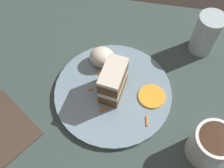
# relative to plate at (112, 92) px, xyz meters

# --- Properties ---
(ground_plane) EXTENTS (6.00, 6.00, 0.00)m
(ground_plane) POSITION_rel_plate_xyz_m (-0.00, 0.05, -0.03)
(ground_plane) COLOR black
(ground_plane) RESTS_ON ground
(dining_table) EXTENTS (1.30, 0.81, 0.02)m
(dining_table) POSITION_rel_plate_xyz_m (-0.00, 0.05, -0.02)
(dining_table) COLOR #384742
(dining_table) RESTS_ON ground
(plate) EXTENTS (0.31, 0.31, 0.01)m
(plate) POSITION_rel_plate_xyz_m (0.00, 0.00, 0.00)
(plate) COLOR gray
(plate) RESTS_ON dining_table
(cake_slice) EXTENTS (0.06, 0.10, 0.10)m
(cake_slice) POSITION_rel_plate_xyz_m (-0.01, 0.00, 0.05)
(cake_slice) COLOR brown
(cake_slice) RESTS_ON plate
(cream_dollop) EXTENTS (0.07, 0.06, 0.05)m
(cream_dollop) POSITION_rel_plate_xyz_m (0.04, -0.09, 0.03)
(cream_dollop) COLOR silver
(cream_dollop) RESTS_ON plate
(orange_garnish) EXTENTS (0.07, 0.07, 0.00)m
(orange_garnish) POSITION_rel_plate_xyz_m (-0.10, -0.00, 0.01)
(orange_garnish) COLOR orange
(orange_garnish) RESTS_ON plate
(carrot_shreds_scatter) EXTENTS (0.17, 0.14, 0.00)m
(carrot_shreds_scatter) POSITION_rel_plate_xyz_m (-0.00, 0.02, 0.01)
(carrot_shreds_scatter) COLOR orange
(carrot_shreds_scatter) RESTS_ON plate
(drinking_glass) EXTENTS (0.07, 0.07, 0.12)m
(drinking_glass) POSITION_rel_plate_xyz_m (-0.23, -0.20, 0.05)
(drinking_glass) COLOR silver
(drinking_glass) RESTS_ON dining_table
(coffee_mug) EXTENTS (0.09, 0.09, 0.10)m
(coffee_mug) POSITION_rel_plate_xyz_m (-0.24, 0.12, 0.05)
(coffee_mug) COLOR white
(coffee_mug) RESTS_ON dining_table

